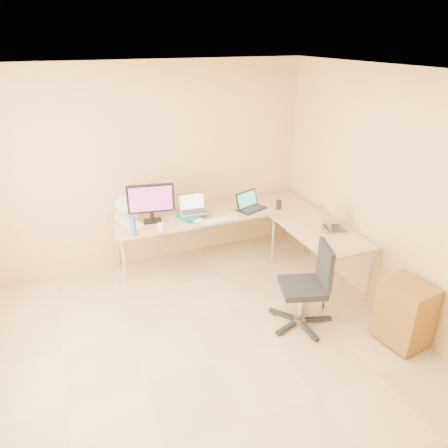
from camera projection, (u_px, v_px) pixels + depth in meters
name	position (u px, v px, depth m)	size (l,w,h in m)	color
floor	(215.00, 363.00, 3.96)	(4.50, 4.50, 0.00)	tan
ceiling	(211.00, 76.00, 2.87)	(4.50, 4.50, 0.00)	white
wall_back	(150.00, 168.00, 5.31)	(4.50, 4.50, 0.00)	#E4BA76
wall_right	(409.00, 206.00, 4.14)	(4.50, 4.50, 0.00)	#E4BA76
desk_main	(215.00, 236.00, 5.61)	(2.65, 0.70, 0.73)	tan
desk_return	(318.00, 256.00, 5.11)	(0.70, 1.30, 0.73)	tan
monitor	(151.00, 203.00, 5.07)	(0.58, 0.19, 0.49)	black
book_stack	(188.00, 217.00, 5.25)	(0.20, 0.28, 0.05)	#136858
laptop_center	(193.00, 204.00, 5.26)	(0.36, 0.27, 0.23)	#9595A6
laptop_black	(252.00, 201.00, 5.48)	(0.37, 0.28, 0.24)	black
keyboard	(220.00, 220.00, 5.19)	(0.47, 0.13, 0.02)	silver
mouse	(218.00, 220.00, 5.18)	(0.09, 0.06, 0.03)	white
mug	(161.00, 227.00, 4.92)	(0.10, 0.10, 0.09)	white
cd_stack	(197.00, 221.00, 5.15)	(0.14, 0.14, 0.03)	silver
water_bottle	(133.00, 226.00, 4.77)	(0.07, 0.07, 0.24)	#4668B6
papers	(133.00, 225.00, 5.08)	(0.21, 0.29, 0.01)	silver
white_box	(126.00, 216.00, 5.22)	(0.24, 0.17, 0.09)	white
desk_fan	(125.00, 208.00, 5.18)	(0.24, 0.24, 0.31)	white
black_cup	(279.00, 205.00, 5.52)	(0.07, 0.07, 0.12)	black
laptop_return	(335.00, 220.00, 4.91)	(0.28, 0.36, 0.24)	silver
office_chair	(302.00, 284.00, 4.30)	(0.57, 0.57, 0.95)	black
cabinet	(404.00, 313.00, 4.09)	(0.38, 0.47, 0.65)	#A16C41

